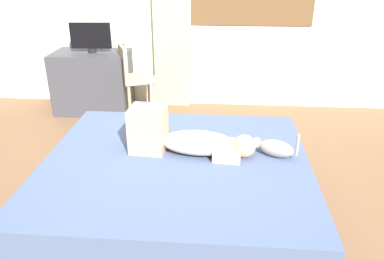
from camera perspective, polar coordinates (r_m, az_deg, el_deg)
ground_plane at (r=3.02m, az=-2.45°, el=-12.47°), size 16.00×16.00×0.00m
bed at (r=2.93m, az=-2.28°, el=-8.31°), size 1.98×1.81×0.45m
person_lying at (r=2.87m, az=-1.00°, el=-1.25°), size 0.94×0.33×0.34m
cat at (r=2.90m, az=11.98°, el=-2.57°), size 0.34×0.21×0.21m
desk at (r=4.96m, az=-14.42°, el=6.89°), size 0.90×0.56×0.74m
tv_monitor at (r=4.82m, az=-14.74°, el=13.14°), size 0.48×0.10×0.35m
cup at (r=4.84m, az=-10.28°, el=11.94°), size 0.06×0.06×0.09m
chair_by_desk at (r=4.65m, az=-8.80°, el=8.01°), size 0.50×0.50×0.86m
curtain_left at (r=4.83m, az=-3.14°, el=17.44°), size 0.44×0.06×2.43m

